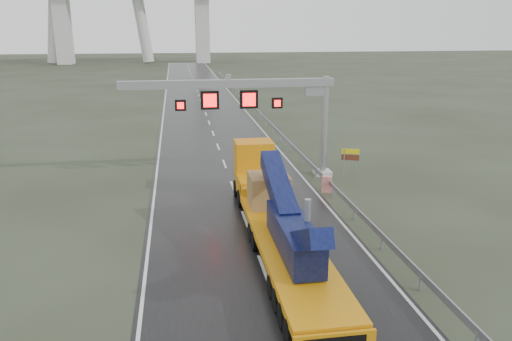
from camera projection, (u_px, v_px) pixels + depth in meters
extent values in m
plane|color=#2C3122|center=(281.00, 317.00, 18.82)|extent=(400.00, 400.00, 0.00)
cube|color=black|center=(209.00, 123.00, 56.77)|extent=(11.00, 200.00, 0.02)
cube|color=silver|center=(323.00, 173.00, 36.90)|extent=(1.20, 1.20, 0.30)
cylinder|color=#96999E|center=(324.00, 127.00, 35.94)|extent=(0.48, 0.48, 7.20)
cube|color=#96999E|center=(228.00, 84.00, 34.01)|extent=(14.80, 0.55, 0.55)
cube|color=#96999E|center=(315.00, 89.00, 35.07)|extent=(1.40, 0.35, 0.90)
cube|color=#96999E|center=(228.00, 77.00, 33.89)|extent=(0.35, 0.35, 0.35)
cube|color=black|center=(210.00, 100.00, 34.07)|extent=(1.25, 0.25, 1.25)
cube|color=#FF0C0C|center=(210.00, 101.00, 33.94)|extent=(0.90, 0.02, 0.90)
cube|color=black|center=(249.00, 99.00, 34.48)|extent=(1.25, 0.25, 1.25)
cube|color=#FF0C0C|center=(249.00, 100.00, 34.35)|extent=(0.90, 0.02, 0.90)
cube|color=black|center=(180.00, 105.00, 33.85)|extent=(0.75, 0.25, 0.75)
cube|color=#FF0C0C|center=(181.00, 106.00, 33.72)|extent=(0.54, 0.02, 0.54)
cube|color=black|center=(277.00, 103.00, 34.87)|extent=(0.75, 0.25, 0.75)
cube|color=#FF0C0C|center=(278.00, 103.00, 34.73)|extent=(0.54, 0.02, 0.54)
cube|color=silver|center=(63.00, 27.00, 143.44)|extent=(4.00, 6.00, 21.00)
cube|color=silver|center=(202.00, 27.00, 149.48)|extent=(4.00, 6.00, 21.00)
cube|color=#C67A0B|center=(288.00, 246.00, 22.52)|extent=(2.70, 13.42, 0.34)
cube|color=#C67A0B|center=(335.00, 340.00, 16.08)|extent=(2.78, 0.12, 0.53)
cube|color=black|center=(335.00, 341.00, 16.01)|extent=(2.11, 0.02, 0.29)
cube|color=#C67A0B|center=(262.00, 189.00, 29.15)|extent=(2.49, 1.15, 0.48)
cube|color=#C67A0B|center=(258.00, 185.00, 30.67)|extent=(2.50, 2.88, 1.15)
cube|color=#C67A0B|center=(254.00, 160.00, 31.99)|extent=(2.40, 1.92, 2.49)
cube|color=black|center=(252.00, 152.00, 32.83)|extent=(2.20, 0.05, 1.15)
cube|color=#0D0F3C|center=(294.00, 236.00, 21.36)|extent=(1.35, 5.75, 1.34)
cube|color=#0D0F3C|center=(279.00, 186.00, 24.23)|extent=(0.97, 5.28, 2.45)
cube|color=#0D0F3C|center=(309.00, 240.00, 18.85)|extent=(0.87, 3.80, 2.31)
cylinder|color=#96999E|center=(307.00, 216.00, 21.21)|extent=(0.29, 0.29, 1.53)
cube|color=#AF7E4F|center=(269.00, 190.00, 26.97)|extent=(2.11, 2.11, 1.72)
cylinder|color=black|center=(313.00, 307.00, 18.58)|extent=(2.78, 0.96, 0.96)
cylinder|color=black|center=(278.00, 236.00, 24.94)|extent=(2.78, 0.96, 0.96)
cylinder|color=black|center=(254.00, 187.00, 32.30)|extent=(2.59, 1.06, 1.05)
cylinder|color=#96999E|center=(344.00, 163.00, 35.88)|extent=(0.07, 0.07, 2.17)
cylinder|color=#96999E|center=(356.00, 163.00, 36.02)|extent=(0.07, 0.07, 2.17)
cube|color=yellow|center=(351.00, 151.00, 35.71)|extent=(1.20, 0.51, 0.36)
cube|color=#5B2B1A|center=(350.00, 157.00, 35.84)|extent=(1.20, 0.51, 0.41)
cube|color=red|center=(327.00, 184.00, 32.86)|extent=(0.73, 0.54, 1.09)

